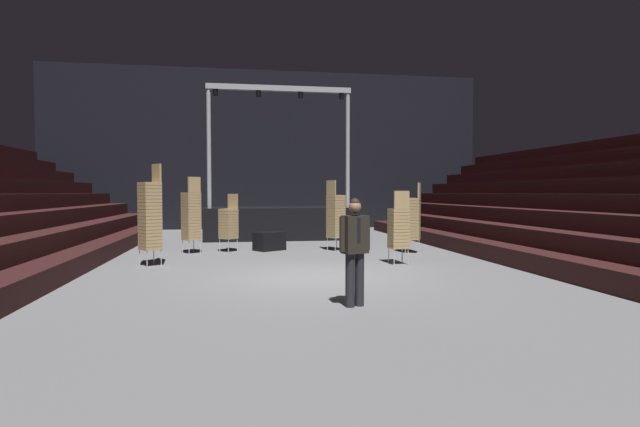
{
  "coord_description": "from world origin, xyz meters",
  "views": [
    {
      "loc": [
        -1.59,
        -10.94,
        1.84
      ],
      "look_at": [
        0.11,
        -0.55,
        1.4
      ],
      "focal_mm": 28.38,
      "sensor_mm": 36.0,
      "label": 1
    }
  ],
  "objects_px": {
    "chair_stack_mid_left": "(336,215)",
    "chair_stack_mid_right": "(191,215)",
    "chair_stack_front_right": "(150,215)",
    "chair_stack_front_left": "(413,218)",
    "equipment_road_case": "(269,241)",
    "man_with_tie": "(355,245)",
    "chair_stack_rear_left": "(399,227)",
    "chair_stack_mid_centre": "(229,223)",
    "stage_riser": "(277,220)"
  },
  "relations": [
    {
      "from": "chair_stack_front_left",
      "to": "chair_stack_mid_right",
      "type": "height_order",
      "value": "chair_stack_mid_right"
    },
    {
      "from": "stage_riser",
      "to": "chair_stack_front_left",
      "type": "relative_size",
      "value": 2.73
    },
    {
      "from": "chair_stack_front_right",
      "to": "chair_stack_mid_right",
      "type": "distance_m",
      "value": 2.63
    },
    {
      "from": "equipment_road_case",
      "to": "chair_stack_rear_left",
      "type": "bearing_deg",
      "value": -49.27
    },
    {
      "from": "man_with_tie",
      "to": "chair_stack_mid_right",
      "type": "distance_m",
      "value": 8.44
    },
    {
      "from": "stage_riser",
      "to": "chair_stack_front_left",
      "type": "bearing_deg",
      "value": -57.96
    },
    {
      "from": "chair_stack_front_left",
      "to": "equipment_road_case",
      "type": "relative_size",
      "value": 2.37
    },
    {
      "from": "man_with_tie",
      "to": "chair_stack_rear_left",
      "type": "relative_size",
      "value": 0.93
    },
    {
      "from": "chair_stack_front_right",
      "to": "chair_stack_front_left",
      "type": "bearing_deg",
      "value": -115.04
    },
    {
      "from": "stage_riser",
      "to": "man_with_tie",
      "type": "xyz_separation_m",
      "value": [
        0.27,
        -12.7,
        0.29
      ]
    },
    {
      "from": "stage_riser",
      "to": "chair_stack_mid_centre",
      "type": "relative_size",
      "value": 3.25
    },
    {
      "from": "stage_riser",
      "to": "chair_stack_front_right",
      "type": "height_order",
      "value": "stage_riser"
    },
    {
      "from": "chair_stack_mid_left",
      "to": "stage_riser",
      "type": "bearing_deg",
      "value": 166.83
    },
    {
      "from": "chair_stack_mid_left",
      "to": "chair_stack_mid_right",
      "type": "height_order",
      "value": "chair_stack_mid_right"
    },
    {
      "from": "chair_stack_mid_left",
      "to": "equipment_road_case",
      "type": "height_order",
      "value": "chair_stack_mid_left"
    },
    {
      "from": "chair_stack_rear_left",
      "to": "equipment_road_case",
      "type": "bearing_deg",
      "value": 126.26
    },
    {
      "from": "chair_stack_mid_right",
      "to": "chair_stack_mid_centre",
      "type": "xyz_separation_m",
      "value": [
        1.11,
        0.24,
        -0.25
      ]
    },
    {
      "from": "chair_stack_mid_right",
      "to": "chair_stack_mid_centre",
      "type": "bearing_deg",
      "value": -23.03
    },
    {
      "from": "chair_stack_front_left",
      "to": "equipment_road_case",
      "type": "xyz_separation_m",
      "value": [
        -4.28,
        1.33,
        -0.78
      ]
    },
    {
      "from": "stage_riser",
      "to": "equipment_road_case",
      "type": "bearing_deg",
      "value": -97.52
    },
    {
      "from": "stage_riser",
      "to": "chair_stack_rear_left",
      "type": "height_order",
      "value": "stage_riser"
    },
    {
      "from": "chair_stack_mid_right",
      "to": "equipment_road_case",
      "type": "relative_size",
      "value": 2.56
    },
    {
      "from": "chair_stack_mid_left",
      "to": "chair_stack_front_left",
      "type": "bearing_deg",
      "value": 35.34
    },
    {
      "from": "man_with_tie",
      "to": "chair_stack_front_right",
      "type": "distance_m",
      "value": 6.65
    },
    {
      "from": "chair_stack_mid_left",
      "to": "chair_stack_mid_right",
      "type": "bearing_deg",
      "value": -119.59
    },
    {
      "from": "man_with_tie",
      "to": "chair_stack_front_right",
      "type": "relative_size",
      "value": 0.68
    },
    {
      "from": "chair_stack_mid_left",
      "to": "chair_stack_rear_left",
      "type": "distance_m",
      "value": 3.42
    },
    {
      "from": "chair_stack_front_left",
      "to": "equipment_road_case",
      "type": "bearing_deg",
      "value": 99.37
    },
    {
      "from": "stage_riser",
      "to": "chair_stack_front_left",
      "type": "xyz_separation_m",
      "value": [
        3.68,
        -5.88,
        0.37
      ]
    },
    {
      "from": "man_with_tie",
      "to": "chair_stack_mid_centre",
      "type": "relative_size",
      "value": 0.97
    },
    {
      "from": "chair_stack_front_left",
      "to": "chair_stack_mid_centre",
      "type": "xyz_separation_m",
      "value": [
        -5.55,
        1.21,
        -0.17
      ]
    },
    {
      "from": "chair_stack_front_right",
      "to": "equipment_road_case",
      "type": "xyz_separation_m",
      "value": [
        3.16,
        2.87,
        -0.99
      ]
    },
    {
      "from": "stage_riser",
      "to": "chair_stack_rear_left",
      "type": "xyz_separation_m",
      "value": [
        2.49,
        -8.13,
        0.24
      ]
    },
    {
      "from": "chair_stack_front_right",
      "to": "chair_stack_mid_centre",
      "type": "bearing_deg",
      "value": -71.24
    },
    {
      "from": "man_with_tie",
      "to": "chair_stack_mid_right",
      "type": "xyz_separation_m",
      "value": [
        -3.24,
        7.79,
        0.16
      ]
    },
    {
      "from": "man_with_tie",
      "to": "chair_stack_front_left",
      "type": "distance_m",
      "value": 7.62
    },
    {
      "from": "chair_stack_front_right",
      "to": "equipment_road_case",
      "type": "bearing_deg",
      "value": -84.46
    },
    {
      "from": "man_with_tie",
      "to": "chair_stack_rear_left",
      "type": "height_order",
      "value": "chair_stack_rear_left"
    },
    {
      "from": "man_with_tie",
      "to": "stage_riser",
      "type": "bearing_deg",
      "value": -108.23
    },
    {
      "from": "man_with_tie",
      "to": "chair_stack_rear_left",
      "type": "distance_m",
      "value": 5.07
    },
    {
      "from": "stage_riser",
      "to": "chair_stack_mid_left",
      "type": "distance_m",
      "value": 5.11
    },
    {
      "from": "chair_stack_rear_left",
      "to": "man_with_tie",
      "type": "bearing_deg",
      "value": -120.44
    },
    {
      "from": "chair_stack_front_left",
      "to": "chair_stack_rear_left",
      "type": "distance_m",
      "value": 2.55
    },
    {
      "from": "chair_stack_mid_right",
      "to": "chair_stack_mid_centre",
      "type": "height_order",
      "value": "chair_stack_mid_right"
    },
    {
      "from": "stage_riser",
      "to": "man_with_tie",
      "type": "relative_size",
      "value": 3.34
    },
    {
      "from": "chair_stack_front_right",
      "to": "chair_stack_mid_right",
      "type": "height_order",
      "value": "chair_stack_front_right"
    },
    {
      "from": "chair_stack_mid_right",
      "to": "chair_stack_mid_centre",
      "type": "distance_m",
      "value": 1.16
    },
    {
      "from": "chair_stack_mid_centre",
      "to": "man_with_tie",
      "type": "bearing_deg",
      "value": 149.97
    },
    {
      "from": "stage_riser",
      "to": "chair_stack_mid_right",
      "type": "distance_m",
      "value": 5.76
    },
    {
      "from": "chair_stack_front_right",
      "to": "man_with_tie",
      "type": "bearing_deg",
      "value": -179.39
    }
  ]
}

